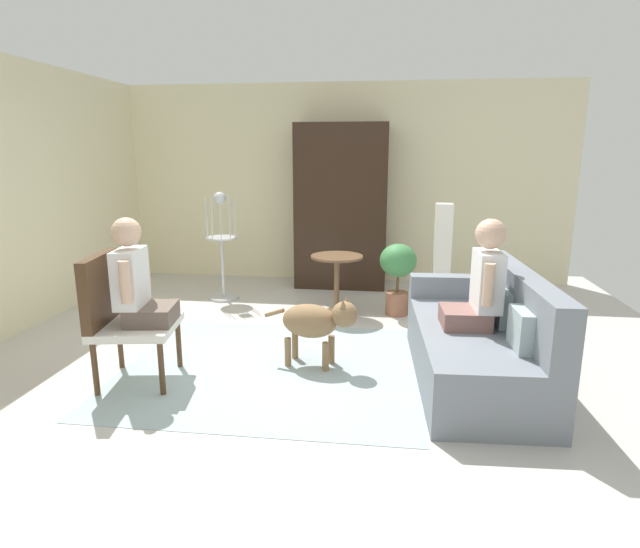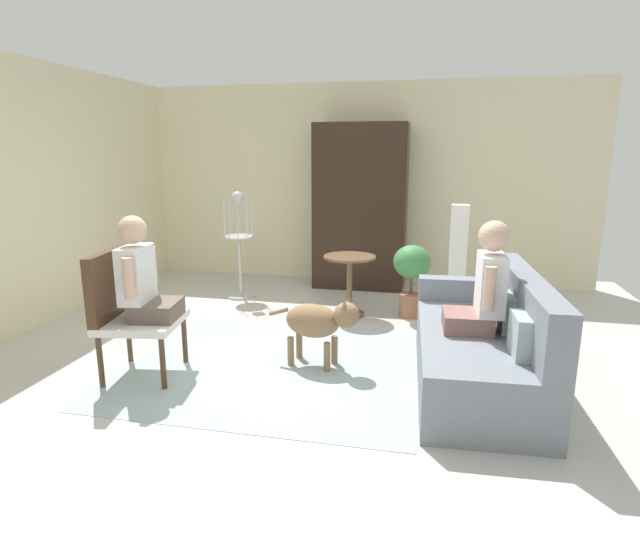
{
  "view_description": "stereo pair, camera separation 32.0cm",
  "coord_description": "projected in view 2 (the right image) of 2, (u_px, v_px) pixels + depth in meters",
  "views": [
    {
      "loc": [
        0.74,
        -4.21,
        1.77
      ],
      "look_at": [
        0.24,
        -0.39,
        0.86
      ],
      "focal_mm": 29.11,
      "sensor_mm": 36.0,
      "label": 1
    },
    {
      "loc": [
        1.06,
        -4.16,
        1.77
      ],
      "look_at": [
        0.24,
        -0.39,
        0.86
      ],
      "focal_mm": 29.11,
      "sensor_mm": 36.0,
      "label": 2
    }
  ],
  "objects": [
    {
      "name": "armchair",
      "position": [
        125.0,
        305.0,
        4.12
      ],
      "size": [
        0.68,
        0.7,
        1.02
      ],
      "color": "#4C331E",
      "rests_on": "ground"
    },
    {
      "name": "couch",
      "position": [
        483.0,
        347.0,
        3.97
      ],
      "size": [
        0.94,
        1.9,
        0.89
      ],
      "color": "slate",
      "rests_on": "ground"
    },
    {
      "name": "back_wall",
      "position": [
        356.0,
        184.0,
        7.18
      ],
      "size": [
        6.38,
        0.12,
        2.68
      ],
      "primitive_type": "cube",
      "color": "beige",
      "rests_on": "ground"
    },
    {
      "name": "left_wall",
      "position": [
        22.0,
        196.0,
        5.16
      ],
      "size": [
        0.12,
        6.59,
        2.68
      ],
      "primitive_type": "cube",
      "color": "beige",
      "rests_on": "ground"
    },
    {
      "name": "person_on_armchair",
      "position": [
        142.0,
        277.0,
        4.06
      ],
      "size": [
        0.46,
        0.52,
        0.82
      ],
      "color": "brown"
    },
    {
      "name": "round_end_table",
      "position": [
        350.0,
        277.0,
        5.68
      ],
      "size": [
        0.57,
        0.57,
        0.67
      ],
      "color": "brown",
      "rests_on": "ground"
    },
    {
      "name": "potted_plant",
      "position": [
        412.0,
        271.0,
        5.62
      ],
      "size": [
        0.4,
        0.4,
        0.8
      ],
      "color": "#996047",
      "rests_on": "ground"
    },
    {
      "name": "armoire_cabinet",
      "position": [
        360.0,
        207.0,
        6.82
      ],
      "size": [
        1.2,
        0.56,
        2.14
      ],
      "primitive_type": "cube",
      "color": "black",
      "rests_on": "ground"
    },
    {
      "name": "dog",
      "position": [
        319.0,
        321.0,
        4.33
      ],
      "size": [
        0.81,
        0.37,
        0.61
      ],
      "color": "olive",
      "rests_on": "ground"
    },
    {
      "name": "person_on_couch",
      "position": [
        484.0,
        286.0,
        3.84
      ],
      "size": [
        0.45,
        0.52,
        0.84
      ],
      "color": "#825A54"
    },
    {
      "name": "area_rug",
      "position": [
        274.0,
        366.0,
        4.4
      ],
      "size": [
        2.45,
        2.19,
        0.01
      ],
      "primitive_type": "cube",
      "color": "#9EB2B7",
      "rests_on": "ground"
    },
    {
      "name": "bird_cage_stand",
      "position": [
        239.0,
        248.0,
        6.37
      ],
      "size": [
        0.37,
        0.37,
        1.31
      ],
      "color": "silver",
      "rests_on": "ground"
    },
    {
      "name": "column_lamp",
      "position": [
        457.0,
        262.0,
        5.62
      ],
      "size": [
        0.2,
        0.2,
        1.23
      ],
      "color": "#4C4742",
      "rests_on": "ground"
    },
    {
      "name": "ground_plane",
      "position": [
        303.0,
        358.0,
        4.58
      ],
      "size": [
        7.18,
        7.18,
        0.0
      ],
      "primitive_type": "plane",
      "color": "beige"
    }
  ]
}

